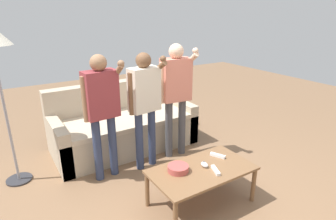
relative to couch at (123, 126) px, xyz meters
The scene contains 11 objects.
ground_plane 1.61m from the couch, 90.50° to the right, with size 12.00×12.00×0.00m, color brown.
couch is the anchor object (origin of this frame).
coffee_table 1.63m from the couch, 85.35° to the right, with size 1.02×0.57×0.40m.
snack_bowl 1.55m from the couch, 93.30° to the right, with size 0.20×0.20×0.06m, color #B24C47.
game_remote_nunchuk 1.62m from the couch, 83.72° to the right, with size 0.06×0.09×0.05m.
player_left 1.02m from the couch, 127.25° to the right, with size 0.44×0.29×1.44m.
player_center 0.91m from the couch, 89.11° to the right, with size 0.43×0.28×1.42m.
player_right 1.02m from the couch, 52.48° to the right, with size 0.44×0.33×1.49m.
game_remote_wand_near 1.55m from the couch, 92.71° to the right, with size 0.15×0.11×0.03m.
game_remote_wand_far 1.75m from the couch, 83.12° to the right, with size 0.09×0.17×0.03m.
game_remote_wand_spare 1.59m from the couch, 74.52° to the right, with size 0.11×0.16×0.03m.
Camera 1 is at (-1.41, -1.89, 1.87)m, focal length 30.12 mm.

